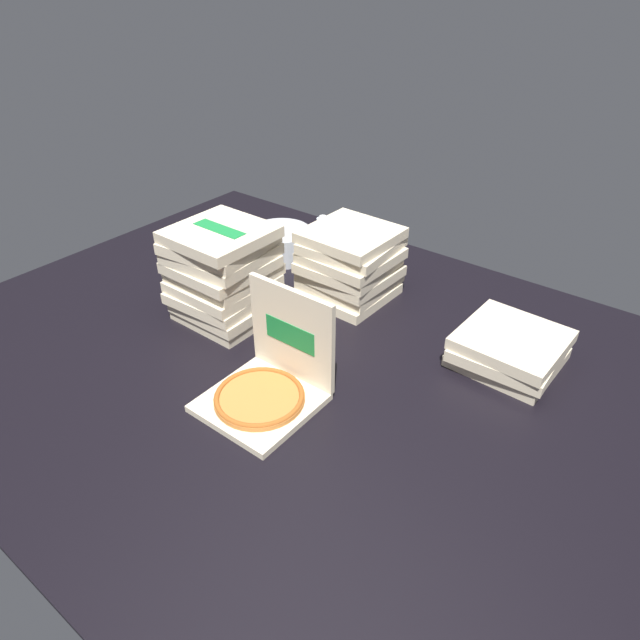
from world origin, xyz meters
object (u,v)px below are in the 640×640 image
Objects in this scene: pizza_stack_center_far at (224,274)px; pizza_stack_right_far at (350,264)px; open_pizza_box at (269,381)px; water_bottle_2 at (323,234)px; water_bottle_1 at (244,258)px; ice_bucket at (281,243)px; pizza_stack_center_near at (509,349)px; water_bottle_3 at (265,260)px; water_bottle_4 at (316,251)px; water_bottle_5 at (339,243)px; water_bottle_0 at (303,256)px.

pizza_stack_right_far is at bearing 56.10° from pizza_stack_center_far.
water_bottle_2 is at bearing 118.57° from open_pizza_box.
water_bottle_1 is at bearing 122.41° from pizza_stack_center_far.
open_pizza_box reaches higher than water_bottle_2.
pizza_stack_center_far is 0.65m from ice_bucket.
water_bottle_3 reaches higher than pizza_stack_center_near.
open_pizza_box is 0.99× the size of pizza_stack_right_far.
pizza_stack_center_far is 1.33× the size of ice_bucket.
open_pizza_box is at bearing -75.77° from pizza_stack_right_far.
pizza_stack_center_near is 2.02× the size of water_bottle_4.
ice_bucket is 1.62× the size of water_bottle_2.
water_bottle_4 is at bearing 3.42° from ice_bucket.
water_bottle_4 reaches higher than pizza_stack_center_near.
water_bottle_2 is 1.00× the size of water_bottle_5.
water_bottle_1 is at bearing -106.67° from water_bottle_2.
water_bottle_4 is (-1.12, 0.18, 0.02)m from pizza_stack_center_near.
water_bottle_1 is 1.00× the size of water_bottle_2.
open_pizza_box is at bearing -58.08° from water_bottle_0.
pizza_stack_center_far reaches higher than water_bottle_4.
pizza_stack_center_far reaches higher than water_bottle_3.
water_bottle_2 is at bearing 55.93° from ice_bucket.
water_bottle_5 is (-0.26, 0.27, -0.07)m from pizza_stack_right_far.
water_bottle_3 is 1.00× the size of water_bottle_4.
pizza_stack_center_near is at bearing -8.93° from water_bottle_4.
pizza_stack_center_far is at bearing -95.37° from water_bottle_5.
open_pizza_box reaches higher than water_bottle_3.
open_pizza_box is 0.99m from water_bottle_0.
pizza_stack_center_far is at bearing -73.78° from water_bottle_3.
water_bottle_2 is at bearing 84.49° from water_bottle_3.
water_bottle_2 is (-0.07, 0.80, -0.12)m from pizza_stack_center_far.
water_bottle_5 is (-1.08, 0.32, 0.02)m from pizza_stack_center_near.
ice_bucket is 0.27m from water_bottle_1.
water_bottle_2 and water_bottle_4 have the same top height.
pizza_stack_center_near is 1.25× the size of ice_bucket.
pizza_stack_center_near is 1.37m from ice_bucket.
pizza_stack_center_far is at bearing -91.36° from water_bottle_0.
open_pizza_box is at bearing -66.52° from water_bottle_5.
water_bottle_1 is at bearing -123.09° from water_bottle_5.
pizza_stack_center_far is 2.15× the size of water_bottle_0.
water_bottle_5 is at bearing 75.04° from water_bottle_4.
water_bottle_4 is (0.24, 0.29, 0.00)m from water_bottle_1.
water_bottle_2 is 0.15m from water_bottle_5.
pizza_stack_right_far is 1.00× the size of pizza_stack_center_near.
pizza_stack_right_far is at bearing 16.84° from water_bottle_1.
water_bottle_2 is (-0.40, 0.31, -0.07)m from pizza_stack_right_far.
ice_bucket is 1.62× the size of water_bottle_4.
water_bottle_1 is (-0.01, -0.27, 0.02)m from ice_bucket.
ice_bucket reaches higher than pizza_stack_center_near.
water_bottle_0 is at bearing -104.49° from water_bottle_5.
open_pizza_box reaches higher than water_bottle_4.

